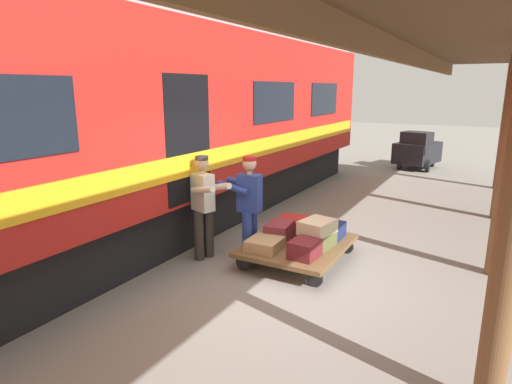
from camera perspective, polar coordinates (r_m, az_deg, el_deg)
ground_plane at (r=6.47m, az=5.24°, el=-11.45°), size 60.00×60.00×0.00m
train_car at (r=7.88m, az=-17.66°, el=8.06°), size 3.02×17.17×4.00m
luggage_cart at (r=7.01m, az=5.53°, el=-7.09°), size 1.47×1.82×0.31m
suitcase_navy_fabric at (r=7.28m, az=9.55°, el=-5.02°), size 0.47×0.50×0.25m
suitcase_burgundy_valise at (r=7.07m, az=3.11°, el=-5.22°), size 0.44×0.57×0.29m
suitcase_maroon_trunk at (r=6.39m, az=6.48°, el=-7.52°), size 0.40×0.47×0.26m
suitcase_olive_duffel at (r=6.84m, az=8.11°, el=-6.32°), size 0.50×0.60×0.22m
suitcase_red_plastic at (r=7.51m, az=4.79°, el=-4.31°), size 0.53×0.55×0.24m
suitcase_tan_vintage at (r=6.67m, az=1.19°, el=-6.92°), size 0.51×0.55×0.17m
suitcase_cream_canvas at (r=6.78m, az=8.15°, el=-4.57°), size 0.52×0.61×0.21m
porter_in_overalls at (r=6.86m, az=-1.01°, el=-1.69°), size 0.69×0.46×1.70m
porter_by_door at (r=6.94m, az=-6.95°, el=-1.61°), size 0.73×0.56×1.70m
baggage_tug at (r=16.00m, az=20.61°, el=5.17°), size 1.47×1.91×1.30m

